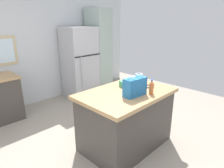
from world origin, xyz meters
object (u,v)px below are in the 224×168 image
at_px(ear_defenders, 148,85).
at_px(small_box, 123,84).
at_px(tall_cabinet, 99,51).
at_px(shopping_bag, 135,87).
at_px(refrigerator, 80,62).
at_px(kitchen_island, 126,119).
at_px(bottle, 151,87).

bearing_deg(ear_defenders, small_box, 133.40).
bearing_deg(tall_cabinet, shopping_bag, -121.77).
distance_m(refrigerator, shopping_bag, 2.64).
bearing_deg(tall_cabinet, ear_defenders, -114.51).
bearing_deg(small_box, tall_cabinet, 57.14).
bearing_deg(ear_defenders, shopping_bag, -169.15).
height_order(kitchen_island, small_box, small_box).
relative_size(small_box, ear_defenders, 0.48).
bearing_deg(bottle, small_box, 94.48).
distance_m(refrigerator, small_box, 2.23).
bearing_deg(bottle, shopping_bag, 148.60).
height_order(kitchen_island, refrigerator, refrigerator).
height_order(refrigerator, bottle, refrigerator).
distance_m(kitchen_island, tall_cabinet, 2.82).
xyz_separation_m(shopping_bag, ear_defenders, (0.44, 0.09, -0.11)).
relative_size(tall_cabinet, small_box, 21.86).
distance_m(refrigerator, bottle, 2.70).
relative_size(refrigerator, tall_cabinet, 0.80).
bearing_deg(kitchen_island, small_box, 53.95).
relative_size(shopping_bag, small_box, 3.46).
xyz_separation_m(kitchen_island, bottle, (0.18, -0.31, 0.54)).
relative_size(kitchen_island, ear_defenders, 6.62).
relative_size(refrigerator, bottle, 8.04).
bearing_deg(bottle, ear_defenders, 42.90).
bearing_deg(shopping_bag, kitchen_island, 79.36).
height_order(kitchen_island, tall_cabinet, tall_cabinet).
distance_m(kitchen_island, shopping_bag, 0.61).
relative_size(kitchen_island, tall_cabinet, 0.64).
distance_m(tall_cabinet, ear_defenders, 2.64).
bearing_deg(refrigerator, bottle, -104.62).
xyz_separation_m(kitchen_island, small_box, (0.14, 0.19, 0.49)).
distance_m(refrigerator, tall_cabinet, 0.68).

